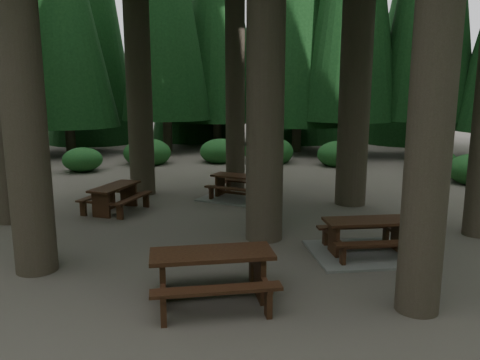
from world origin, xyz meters
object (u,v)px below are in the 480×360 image
(picnic_table_a, at_px, (366,243))
(picnic_table_c, at_px, (240,191))
(picnic_table_b, at_px, (115,194))
(picnic_table_e, at_px, (212,269))

(picnic_table_a, relative_size, picnic_table_c, 1.14)
(picnic_table_a, relative_size, picnic_table_b, 1.62)
(picnic_table_e, bearing_deg, picnic_table_b, 108.88)
(picnic_table_b, xyz_separation_m, picnic_table_c, (2.84, 2.53, -0.24))
(picnic_table_a, xyz_separation_m, picnic_table_b, (-6.89, 1.43, 0.24))
(picnic_table_b, bearing_deg, picnic_table_a, -101.32)
(picnic_table_a, distance_m, picnic_table_c, 5.66)
(picnic_table_b, distance_m, picnic_table_c, 3.81)
(picnic_table_a, bearing_deg, picnic_table_e, -151.41)
(picnic_table_b, relative_size, picnic_table_c, 0.70)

